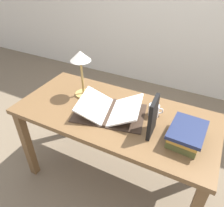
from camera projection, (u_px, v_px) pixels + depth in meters
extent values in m
plane|color=#70604C|center=(114.00, 176.00, 2.01)|extent=(12.00, 12.00, 0.00)
cube|color=brown|center=(115.00, 114.00, 1.60)|extent=(1.46, 0.68, 0.03)
cube|color=brown|center=(27.00, 145.00, 1.85)|extent=(0.06, 0.06, 0.70)
cube|color=brown|center=(69.00, 108.00, 2.28)|extent=(0.06, 0.06, 0.70)
cube|color=brown|center=(205.00, 154.00, 1.77)|extent=(0.06, 0.06, 0.70)
cube|color=#38281E|center=(110.00, 112.00, 1.57)|extent=(0.10, 0.32, 0.02)
cube|color=#38281E|center=(92.00, 110.00, 1.60)|extent=(0.31, 0.38, 0.01)
cube|color=#38281E|center=(128.00, 116.00, 1.55)|extent=(0.31, 0.38, 0.01)
cube|color=white|center=(94.00, 105.00, 1.57)|extent=(0.27, 0.36, 0.11)
cube|color=white|center=(125.00, 110.00, 1.52)|extent=(0.27, 0.36, 0.11)
cube|color=brown|center=(186.00, 138.00, 1.33)|extent=(0.20, 0.26, 0.05)
cube|color=#BC8933|center=(187.00, 133.00, 1.31)|extent=(0.19, 0.27, 0.02)
cube|color=#1E284C|center=(188.00, 130.00, 1.30)|extent=(0.21, 0.27, 0.02)
cube|color=black|center=(153.00, 117.00, 1.33)|extent=(0.03, 0.16, 0.26)
cylinder|color=tan|center=(84.00, 94.00, 1.77)|extent=(0.14, 0.14, 0.02)
cylinder|color=tan|center=(82.00, 78.00, 1.69)|extent=(0.02, 0.02, 0.28)
cone|color=silver|center=(80.00, 56.00, 1.58)|extent=(0.16, 0.16, 0.07)
cylinder|color=white|center=(154.00, 110.00, 1.53)|extent=(0.08, 0.08, 0.09)
torus|color=white|center=(160.00, 111.00, 1.53)|extent=(0.05, 0.03, 0.05)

